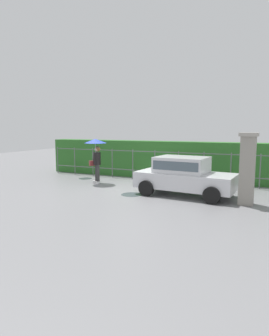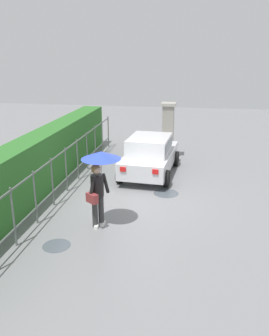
% 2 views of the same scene
% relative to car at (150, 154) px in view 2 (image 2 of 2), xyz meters
% --- Properties ---
extents(ground_plane, '(40.00, 40.00, 0.00)m').
position_rel_car_xyz_m(ground_plane, '(-2.41, 0.05, -0.80)').
color(ground_plane, slate).
extents(car, '(3.84, 2.09, 1.48)m').
position_rel_car_xyz_m(car, '(0.00, 0.00, 0.00)').
color(car, silver).
rests_on(car, ground).
extents(pedestrian, '(1.02, 1.02, 2.07)m').
position_rel_car_xyz_m(pedestrian, '(-4.43, 0.76, 0.74)').
color(pedestrian, '#333333').
rests_on(pedestrian, ground).
extents(gate_pillar, '(0.60, 0.60, 2.42)m').
position_rel_car_xyz_m(gate_pillar, '(2.30, -0.50, 0.44)').
color(gate_pillar, gray).
rests_on(gate_pillar, ground).
extents(fence_section, '(11.97, 0.05, 1.50)m').
position_rel_car_xyz_m(fence_section, '(-2.17, 2.52, 0.02)').
color(fence_section, '#59605B').
rests_on(fence_section, ground).
extents(hedge_row, '(12.92, 0.90, 1.90)m').
position_rel_car_xyz_m(hedge_row, '(-2.17, 3.40, 0.15)').
color(hedge_row, '#2D6B28').
rests_on(hedge_row, ground).
extents(puddle_near, '(0.83, 0.83, 0.00)m').
position_rel_car_xyz_m(puddle_near, '(-1.85, -0.78, -0.80)').
color(puddle_near, '#4C545B').
rests_on(puddle_near, ground).
extents(puddle_far, '(0.68, 0.68, 0.00)m').
position_rel_car_xyz_m(puddle_far, '(-5.61, 1.56, -0.80)').
color(puddle_far, '#4C545B').
rests_on(puddle_far, ground).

